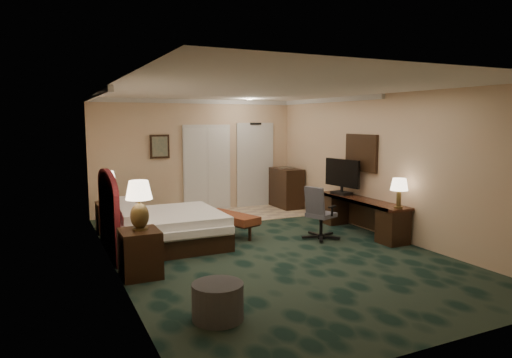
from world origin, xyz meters
name	(u,v)px	position (x,y,z in m)	size (l,w,h in m)	color
floor	(266,249)	(0.00, 0.00, 0.00)	(5.00, 7.50, 0.00)	black
ceiling	(266,90)	(0.00, 0.00, 2.70)	(5.00, 7.50, 0.00)	silver
wall_back	(197,156)	(0.00, 3.75, 1.35)	(5.00, 0.00, 2.70)	beige
wall_front	(444,211)	(0.00, -3.75, 1.35)	(5.00, 0.00, 2.70)	beige
wall_left	(112,179)	(-2.50, 0.00, 1.35)	(0.00, 7.50, 2.70)	beige
wall_right	(382,165)	(2.50, 0.00, 1.35)	(0.00, 7.50, 2.70)	beige
crown_molding	(266,93)	(0.00, 0.00, 2.65)	(5.00, 7.50, 0.10)	silver
tile_patch	(245,214)	(0.90, 2.90, 0.01)	(3.20, 1.70, 0.01)	tan
headboard	(108,211)	(-2.44, 1.00, 0.70)	(0.12, 2.00, 1.40)	#530B13
entry_door	(255,166)	(1.55, 3.72, 1.05)	(1.02, 0.06, 2.18)	silver
closet_doors	(207,168)	(0.25, 3.71, 1.05)	(1.20, 0.06, 2.10)	silver
wall_art	(160,147)	(-0.90, 3.71, 1.60)	(0.45, 0.06, 0.55)	#445C52
wall_mirror	(361,153)	(2.46, 0.60, 1.55)	(0.05, 0.95, 0.75)	white
bed	(167,229)	(-1.47, 0.95, 0.30)	(1.87, 1.73, 0.59)	white
nightstand_near	(140,253)	(-2.21, -0.45, 0.33)	(0.53, 0.61, 0.67)	black
nightstand_far	(109,217)	(-2.24, 2.45, 0.30)	(0.47, 0.54, 0.59)	black
lamp_near	(139,205)	(-2.20, -0.42, 1.02)	(0.37, 0.37, 0.70)	#322310
lamp_far	(108,187)	(-2.25, 2.45, 0.90)	(0.33, 0.33, 0.62)	#322310
bed_bench	(230,224)	(-0.18, 1.15, 0.21)	(0.44, 1.26, 0.43)	maroon
ottoman	(218,301)	(-1.72, -2.26, 0.21)	(0.58, 0.58, 0.41)	#2E2E2F
desk	(361,216)	(2.23, 0.27, 0.33)	(0.50, 2.32, 0.67)	black
tv	(342,177)	(2.25, 0.94, 1.04)	(0.08, 0.94, 0.73)	black
desk_lamp	(399,193)	(2.24, -0.75, 0.94)	(0.31, 0.31, 0.53)	#322310
desk_chair	(321,212)	(1.25, 0.19, 0.50)	(0.58, 0.55, 1.00)	#44454C
minibar	(286,188)	(2.19, 3.20, 0.50)	(0.53, 0.95, 1.00)	black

